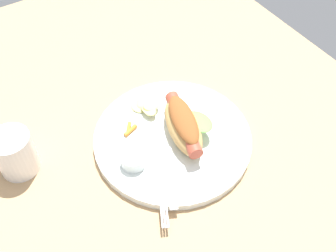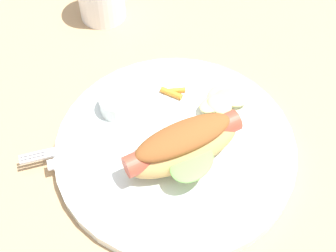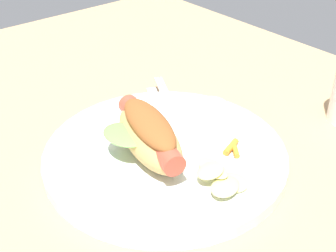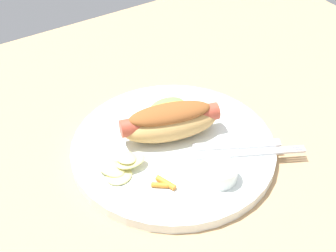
# 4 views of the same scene
# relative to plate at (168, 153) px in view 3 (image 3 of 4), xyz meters

# --- Properties ---
(ground_plane) EXTENTS (1.20, 0.90, 0.02)m
(ground_plane) POSITION_rel_plate_xyz_m (0.02, -0.00, -0.02)
(ground_plane) COLOR tan
(plate) EXTENTS (0.30, 0.30, 0.02)m
(plate) POSITION_rel_plate_xyz_m (0.00, 0.00, 0.00)
(plate) COLOR white
(plate) RESTS_ON ground_plane
(hot_dog) EXTENTS (0.16, 0.10, 0.05)m
(hot_dog) POSITION_rel_plate_xyz_m (-0.01, -0.02, 0.04)
(hot_dog) COLOR tan
(hot_dog) RESTS_ON plate
(sauce_ramekin) EXTENTS (0.05, 0.05, 0.02)m
(sauce_ramekin) POSITION_rel_plate_xyz_m (-0.02, 0.09, 0.02)
(sauce_ramekin) COLOR white
(sauce_ramekin) RESTS_ON plate
(fork) EXTENTS (0.15, 0.08, 0.00)m
(fork) POSITION_rel_plate_xyz_m (-0.08, 0.07, 0.01)
(fork) COLOR silver
(fork) RESTS_ON plate
(knife) EXTENTS (0.12, 0.07, 0.00)m
(knife) POSITION_rel_plate_xyz_m (-0.08, 0.05, 0.01)
(knife) COLOR silver
(knife) RESTS_ON plate
(chips_pile) EXTENTS (0.07, 0.07, 0.02)m
(chips_pile) POSITION_rel_plate_xyz_m (0.09, 0.00, 0.02)
(chips_pile) COLOR #D7CE79
(chips_pile) RESTS_ON plate
(carrot_garnish) EXTENTS (0.03, 0.03, 0.01)m
(carrot_garnish) POSITION_rel_plate_xyz_m (0.06, 0.06, 0.01)
(carrot_garnish) COLOR orange
(carrot_garnish) RESTS_ON plate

